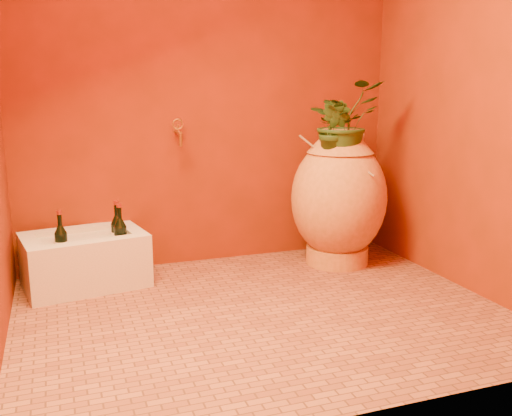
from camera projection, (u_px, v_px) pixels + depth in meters
name	position (u px, v px, depth m)	size (l,w,h in m)	color
floor	(263.00, 313.00, 2.99)	(2.50, 2.50, 0.00)	brown
wall_back	(210.00, 72.00, 3.64)	(2.50, 0.02, 2.50)	#612005
wall_right	(477.00, 70.00, 3.13)	(0.02, 2.00, 2.50)	#612005
amphora	(339.00, 198.00, 3.73)	(0.81, 0.81, 0.89)	#D0803A
stone_basin	(85.00, 261.00, 3.37)	(0.75, 0.58, 0.32)	beige
wine_bottle_a	(61.00, 244.00, 3.25)	(0.07, 0.07, 0.30)	black
wine_bottle_b	(121.00, 237.00, 3.36)	(0.08, 0.08, 0.32)	black
wine_bottle_c	(118.00, 234.00, 3.44)	(0.08, 0.08, 0.32)	black
wall_tap	(178.00, 131.00, 3.57)	(0.07, 0.15, 0.17)	olive
plant_main	(343.00, 122.00, 3.61)	(0.46, 0.40, 0.52)	#213E16
plant_side	(335.00, 131.00, 3.53)	(0.21, 0.17, 0.38)	#213E16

